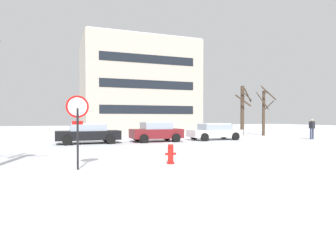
{
  "coord_description": "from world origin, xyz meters",
  "views": [
    {
      "loc": [
        -3.5,
        -11.93,
        1.78
      ],
      "look_at": [
        2.98,
        5.42,
        1.28
      ],
      "focal_mm": 30.97,
      "sensor_mm": 36.0,
      "label": 1
    }
  ],
  "objects_px": {
    "parked_car_maroon": "(156,131)",
    "parked_car_white": "(215,131)",
    "fire_hydrant": "(171,153)",
    "parked_car_black": "(88,133)",
    "pedestrian_crossing": "(312,127)",
    "stop_sign": "(77,118)"
  },
  "relations": [
    {
      "from": "parked_car_maroon",
      "to": "parked_car_white",
      "type": "height_order",
      "value": "parked_car_maroon"
    },
    {
      "from": "fire_hydrant",
      "to": "parked_car_black",
      "type": "distance_m",
      "value": 10.62
    },
    {
      "from": "parked_car_black",
      "to": "pedestrian_crossing",
      "type": "xyz_separation_m",
      "value": [
        18.11,
        -2.27,
        0.28
      ]
    },
    {
      "from": "parked_car_maroon",
      "to": "pedestrian_crossing",
      "type": "distance_m",
      "value": 13.31
    },
    {
      "from": "fire_hydrant",
      "to": "pedestrian_crossing",
      "type": "bearing_deg",
      "value": 27.05
    },
    {
      "from": "stop_sign",
      "to": "fire_hydrant",
      "type": "relative_size",
      "value": 3.06
    },
    {
      "from": "parked_car_black",
      "to": "pedestrian_crossing",
      "type": "distance_m",
      "value": 18.25
    },
    {
      "from": "parked_car_black",
      "to": "stop_sign",
      "type": "bearing_deg",
      "value": -96.84
    },
    {
      "from": "parked_car_black",
      "to": "parked_car_maroon",
      "type": "distance_m",
      "value": 4.99
    },
    {
      "from": "stop_sign",
      "to": "fire_hydrant",
      "type": "distance_m",
      "value": 3.74
    },
    {
      "from": "parked_car_maroon",
      "to": "pedestrian_crossing",
      "type": "xyz_separation_m",
      "value": [
        13.12,
        -2.21,
        0.24
      ]
    },
    {
      "from": "parked_car_black",
      "to": "fire_hydrant",
      "type": "bearing_deg",
      "value": -78.01
    },
    {
      "from": "stop_sign",
      "to": "parked_car_maroon",
      "type": "relative_size",
      "value": 0.66
    },
    {
      "from": "parked_car_black",
      "to": "parked_car_white",
      "type": "bearing_deg",
      "value": -0.74
    },
    {
      "from": "stop_sign",
      "to": "parked_car_white",
      "type": "relative_size",
      "value": 0.59
    },
    {
      "from": "stop_sign",
      "to": "parked_car_maroon",
      "type": "xyz_separation_m",
      "value": [
        6.26,
        10.5,
        -1.02
      ]
    },
    {
      "from": "stop_sign",
      "to": "parked_car_maroon",
      "type": "height_order",
      "value": "stop_sign"
    },
    {
      "from": "stop_sign",
      "to": "fire_hydrant",
      "type": "xyz_separation_m",
      "value": [
        3.47,
        0.17,
        -1.37
      ]
    },
    {
      "from": "parked_car_black",
      "to": "parked_car_maroon",
      "type": "xyz_separation_m",
      "value": [
        4.99,
        -0.06,
        0.04
      ]
    },
    {
      "from": "fire_hydrant",
      "to": "parked_car_white",
      "type": "relative_size",
      "value": 0.19
    },
    {
      "from": "parked_car_maroon",
      "to": "parked_car_white",
      "type": "distance_m",
      "value": 4.99
    },
    {
      "from": "fire_hydrant",
      "to": "parked_car_black",
      "type": "xyz_separation_m",
      "value": [
        -2.21,
        10.39,
        0.31
      ]
    }
  ]
}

